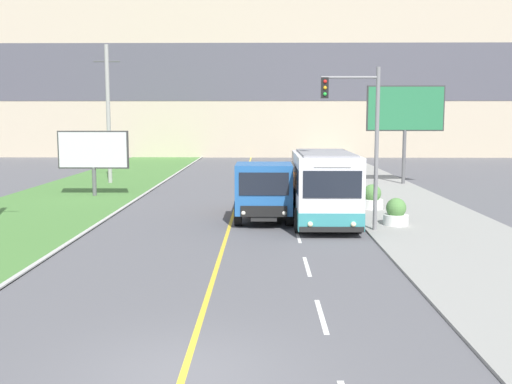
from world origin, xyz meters
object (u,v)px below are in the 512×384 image
billboard_large (405,111)px  planter_round_near (396,213)px  utility_pole_far (108,114)px  planter_round_second (372,198)px  planter_round_third (359,188)px  car_distant (297,175)px  traffic_light_mast (361,129)px  billboard_small (93,151)px  dump_truck (264,192)px  city_bus (324,189)px

billboard_large → planter_round_near: 16.75m
utility_pole_far → planter_round_second: 20.39m
utility_pole_far → planter_round_third: bearing=-25.3°
car_distant → utility_pole_far: size_ratio=0.46×
car_distant → planter_round_third: bearing=-63.5°
car_distant → traffic_light_mast: 16.75m
billboard_small → utility_pole_far: bearing=97.0°
dump_truck → traffic_light_mast: bearing=-31.8°
dump_truck → planter_round_second: size_ratio=5.35×
city_bus → car_distant: 14.99m
city_bus → planter_round_second: size_ratio=4.87×
billboard_large → billboard_small: size_ratio=1.64×
billboard_large → planter_round_third: bearing=-121.1°
city_bus → billboard_small: 15.50m
city_bus → car_distant: bearing=91.2°
dump_truck → planter_round_second: 6.25m
billboard_small → traffic_light_mast: bearing=-38.3°
car_distant → billboard_large: bearing=3.8°
billboard_small → car_distant: bearing=25.0°
billboard_large → planter_round_second: bearing=-110.2°
utility_pole_far → planter_round_near: utility_pole_far is taller
city_bus → billboard_small: (-12.32, 9.35, 1.02)m
dump_truck → planter_round_near: dump_truck is taller
planter_round_near → billboard_small: bearing=147.8°
dump_truck → billboard_large: 17.62m
dump_truck → traffic_light_mast: size_ratio=1.00×
traffic_light_mast → planter_round_second: (1.50, 5.59, -3.48)m
planter_round_third → billboard_small: bearing=177.5°
planter_round_near → planter_round_third: planter_round_near is taller
traffic_light_mast → planter_round_third: bearing=81.2°
traffic_light_mast → city_bus: bearing=132.8°
dump_truck → planter_round_third: 9.41m
dump_truck → planter_round_third: dump_truck is taller
billboard_large → planter_round_second: billboard_large is taller
city_bus → traffic_light_mast: 3.13m
billboard_small → planter_round_near: (15.27, -9.61, -2.02)m
traffic_light_mast → planter_round_near: (1.69, 1.11, -3.51)m
utility_pole_far → billboard_large: 20.07m
city_bus → car_distant: (-0.30, 14.96, -0.88)m
city_bus → planter_round_near: size_ratio=5.15×
car_distant → billboard_small: bearing=-155.0°
car_distant → billboard_small: size_ratio=1.06×
city_bus → planter_round_second: 5.14m
planter_round_second → planter_round_near: bearing=-87.6°
car_distant → planter_round_third: (3.13, -6.27, -0.12)m
dump_truck → planter_round_second: bearing=31.4°
city_bus → planter_round_third: (2.82, 8.69, -1.01)m
dump_truck → car_distant: (2.23, 13.98, -0.62)m
city_bus → utility_pole_far: 21.15m
car_distant → billboard_large: size_ratio=0.65×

